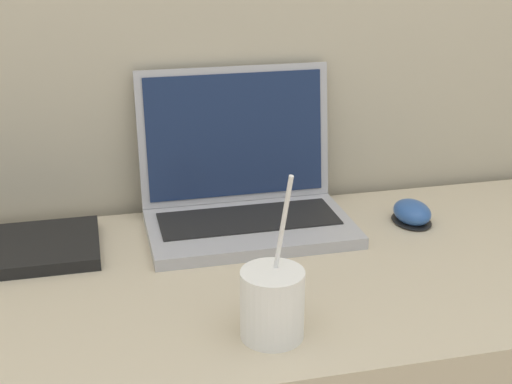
{
  "coord_description": "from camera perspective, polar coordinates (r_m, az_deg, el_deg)",
  "views": [
    {
      "loc": [
        -0.24,
        -0.67,
        1.29
      ],
      "look_at": [
        0.01,
        0.38,
        0.87
      ],
      "focal_mm": 50.0,
      "sensor_mm": 36.0,
      "label": 1
    }
  ],
  "objects": [
    {
      "name": "laptop",
      "position": [
        1.25,
        -0.98,
        0.23
      ],
      "size": [
        0.35,
        0.25,
        0.26
      ],
      "color": "#ADADB2",
      "rests_on": "desk"
    },
    {
      "name": "drink_cup",
      "position": [
        0.92,
        1.32,
        -8.81
      ],
      "size": [
        0.08,
        0.08,
        0.23
      ],
      "color": "white",
      "rests_on": "desk"
    },
    {
      "name": "computer_mouse",
      "position": [
        1.3,
        12.37,
        -1.67
      ],
      "size": [
        0.07,
        0.09,
        0.04
      ],
      "color": "black",
      "rests_on": "desk"
    }
  ]
}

